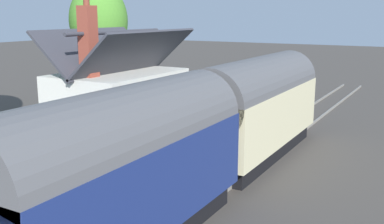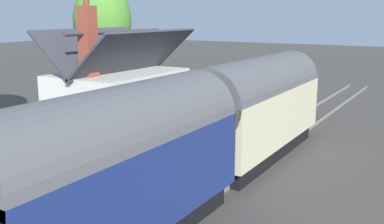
{
  "view_description": "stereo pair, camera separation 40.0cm",
  "coord_description": "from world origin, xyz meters",
  "px_view_note": "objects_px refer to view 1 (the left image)",
  "views": [
    {
      "loc": [
        -14.17,
        -7.87,
        6.08
      ],
      "look_at": [
        2.19,
        1.5,
        1.97
      ],
      "focal_mm": 41.75,
      "sensor_mm": 36.0,
      "label": 1
    },
    {
      "loc": [
        -13.97,
        -8.21,
        6.08
      ],
      "look_at": [
        2.19,
        1.5,
        1.97
      ],
      "focal_mm": 41.75,
      "sensor_mm": 36.0,
      "label": 2
    }
  ],
  "objects_px": {
    "planter_edge_near": "(14,198)",
    "tree_behind_building": "(99,21)",
    "planter_bench_right": "(193,107)",
    "station_building": "(119,100)",
    "bench_platform_end": "(28,167)",
    "planter_corner_building": "(19,160)",
    "bench_mid_platform": "(230,94)",
    "planter_by_door": "(230,106)",
    "train": "(208,128)"
  },
  "relations": [
    {
      "from": "planter_edge_near",
      "to": "tree_behind_building",
      "type": "relative_size",
      "value": 0.07
    },
    {
      "from": "planter_bench_right",
      "to": "tree_behind_building",
      "type": "height_order",
      "value": "tree_behind_building"
    },
    {
      "from": "planter_edge_near",
      "to": "planter_bench_right",
      "type": "distance_m",
      "value": 12.5
    },
    {
      "from": "station_building",
      "to": "bench_platform_end",
      "type": "bearing_deg",
      "value": -168.81
    },
    {
      "from": "bench_platform_end",
      "to": "planter_corner_building",
      "type": "relative_size",
      "value": 1.31
    },
    {
      "from": "bench_mid_platform",
      "to": "planter_bench_right",
      "type": "height_order",
      "value": "bench_mid_platform"
    },
    {
      "from": "planter_by_door",
      "to": "tree_behind_building",
      "type": "height_order",
      "value": "tree_behind_building"
    },
    {
      "from": "train",
      "to": "tree_behind_building",
      "type": "bearing_deg",
      "value": 54.55
    },
    {
      "from": "planter_bench_right",
      "to": "tree_behind_building",
      "type": "bearing_deg",
      "value": 72.58
    },
    {
      "from": "bench_platform_end",
      "to": "bench_mid_platform",
      "type": "height_order",
      "value": "same"
    },
    {
      "from": "bench_mid_platform",
      "to": "planter_corner_building",
      "type": "xyz_separation_m",
      "value": [
        -14.36,
        1.18,
        -0.17
      ]
    },
    {
      "from": "bench_platform_end",
      "to": "planter_bench_right",
      "type": "xyz_separation_m",
      "value": [
        10.89,
        0.29,
        -0.08
      ]
    },
    {
      "from": "planter_by_door",
      "to": "planter_corner_building",
      "type": "bearing_deg",
      "value": 169.71
    },
    {
      "from": "bench_platform_end",
      "to": "planter_corner_building",
      "type": "height_order",
      "value": "bench_platform_end"
    },
    {
      "from": "bench_mid_platform",
      "to": "tree_behind_building",
      "type": "distance_m",
      "value": 9.84
    },
    {
      "from": "planter_corner_building",
      "to": "planter_bench_right",
      "type": "bearing_deg",
      "value": -5.35
    },
    {
      "from": "train",
      "to": "planter_by_door",
      "type": "bearing_deg",
      "value": 20.1
    },
    {
      "from": "bench_mid_platform",
      "to": "planter_bench_right",
      "type": "distance_m",
      "value": 4.14
    },
    {
      "from": "bench_mid_platform",
      "to": "planter_by_door",
      "type": "height_order",
      "value": "bench_mid_platform"
    },
    {
      "from": "planter_bench_right",
      "to": "planter_by_door",
      "type": "bearing_deg",
      "value": -33.2
    },
    {
      "from": "planter_edge_near",
      "to": "planter_bench_right",
      "type": "height_order",
      "value": "planter_bench_right"
    },
    {
      "from": "planter_bench_right",
      "to": "bench_mid_platform",
      "type": "bearing_deg",
      "value": -3.11
    },
    {
      "from": "planter_edge_near",
      "to": "bench_platform_end",
      "type": "bearing_deg",
      "value": 39.24
    },
    {
      "from": "planter_corner_building",
      "to": "planter_bench_right",
      "type": "xyz_separation_m",
      "value": [
        10.22,
        -0.96,
        0.09
      ]
    },
    {
      "from": "station_building",
      "to": "planter_bench_right",
      "type": "height_order",
      "value": "station_building"
    },
    {
      "from": "tree_behind_building",
      "to": "bench_mid_platform",
      "type": "bearing_deg",
      "value": -80.51
    },
    {
      "from": "planter_by_door",
      "to": "train",
      "type": "bearing_deg",
      "value": -159.9
    },
    {
      "from": "bench_platform_end",
      "to": "planter_corner_building",
      "type": "distance_m",
      "value": 1.43
    },
    {
      "from": "bench_mid_platform",
      "to": "tree_behind_building",
      "type": "height_order",
      "value": "tree_behind_building"
    },
    {
      "from": "bench_mid_platform",
      "to": "planter_edge_near",
      "type": "height_order",
      "value": "bench_mid_platform"
    },
    {
      "from": "bench_mid_platform",
      "to": "planter_edge_near",
      "type": "distance_m",
      "value": 16.6
    },
    {
      "from": "planter_corner_building",
      "to": "planter_bench_right",
      "type": "relative_size",
      "value": 1.51
    },
    {
      "from": "planter_by_door",
      "to": "planter_bench_right",
      "type": "bearing_deg",
      "value": 146.8
    },
    {
      "from": "bench_platform_end",
      "to": "planter_bench_right",
      "type": "bearing_deg",
      "value": 1.54
    },
    {
      "from": "station_building",
      "to": "bench_platform_end",
      "type": "xyz_separation_m",
      "value": [
        -5.99,
        -1.18,
        -1.05
      ]
    },
    {
      "from": "tree_behind_building",
      "to": "planter_by_door",
      "type": "bearing_deg",
      "value": -94.53
    },
    {
      "from": "train",
      "to": "planter_edge_near",
      "type": "relative_size",
      "value": 29.77
    },
    {
      "from": "planter_edge_near",
      "to": "planter_by_door",
      "type": "relative_size",
      "value": 0.75
    },
    {
      "from": "station_building",
      "to": "planter_edge_near",
      "type": "relative_size",
      "value": 9.79
    },
    {
      "from": "bench_platform_end",
      "to": "planter_by_door",
      "type": "distance_m",
      "value": 12.83
    },
    {
      "from": "bench_platform_end",
      "to": "bench_mid_platform",
      "type": "bearing_deg",
      "value": 0.26
    },
    {
      "from": "station_building",
      "to": "planter_by_door",
      "type": "xyz_separation_m",
      "value": [
        6.81,
        -2.14,
        -1.25
      ]
    },
    {
      "from": "station_building",
      "to": "planter_edge_near",
      "type": "distance_m",
      "value": 7.98
    },
    {
      "from": "station_building",
      "to": "bench_platform_end",
      "type": "relative_size",
      "value": 4.23
    },
    {
      "from": "planter_corner_building",
      "to": "tree_behind_building",
      "type": "relative_size",
      "value": 0.13
    },
    {
      "from": "station_building",
      "to": "planter_bench_right",
      "type": "bearing_deg",
      "value": -10.3
    },
    {
      "from": "train",
      "to": "bench_mid_platform",
      "type": "distance_m",
      "value": 11.38
    },
    {
      "from": "bench_platform_end",
      "to": "bench_mid_platform",
      "type": "relative_size",
      "value": 0.99
    },
    {
      "from": "planter_bench_right",
      "to": "station_building",
      "type": "bearing_deg",
      "value": 169.7
    },
    {
      "from": "bench_mid_platform",
      "to": "tree_behind_building",
      "type": "bearing_deg",
      "value": 99.49
    }
  ]
}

